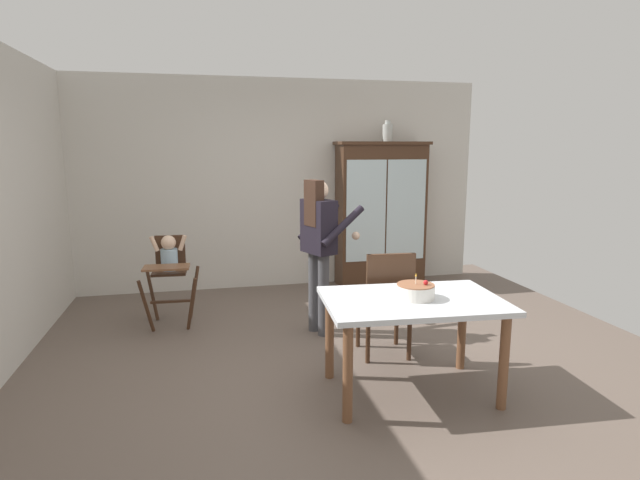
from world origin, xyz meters
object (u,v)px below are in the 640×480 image
(ceramic_vase, at_px, (388,132))
(china_cabinet, at_px, (381,214))
(birthday_cake, at_px, (416,291))
(dining_table, at_px, (412,312))
(dining_chair_far_side, at_px, (387,297))
(adult_person, at_px, (319,238))
(high_chair_with_toddler, at_px, (169,264))

(ceramic_vase, bearing_deg, china_cabinet, -177.08)
(ceramic_vase, distance_m, birthday_cake, 3.39)
(dining_table, bearing_deg, china_cabinet, 74.80)
(dining_table, height_order, dining_chair_far_side, dining_chair_far_side)
(dining_table, height_order, birthday_cake, birthday_cake)
(china_cabinet, relative_size, dining_chair_far_side, 1.98)
(birthday_cake, bearing_deg, adult_person, 106.30)
(ceramic_vase, relative_size, dining_chair_far_side, 0.28)
(dining_table, bearing_deg, birthday_cake, -11.61)
(ceramic_vase, xyz_separation_m, high_chair_with_toddler, (-2.74, -1.07, -1.37))
(high_chair_with_toddler, bearing_deg, dining_table, -44.36)
(china_cabinet, xyz_separation_m, birthday_cake, (-0.81, -3.03, -0.16))
(high_chair_with_toddler, distance_m, dining_chair_far_side, 2.30)
(ceramic_vase, distance_m, dining_chair_far_side, 2.93)
(high_chair_with_toddler, height_order, dining_chair_far_side, dining_chair_far_side)
(high_chair_with_toddler, bearing_deg, birthday_cake, -44.14)
(high_chair_with_toddler, relative_size, birthday_cake, 3.39)
(high_chair_with_toddler, bearing_deg, ceramic_vase, 23.84)
(ceramic_vase, height_order, dining_table, ceramic_vase)
(adult_person, height_order, dining_table, adult_person)
(china_cabinet, distance_m, dining_chair_far_side, 2.54)
(high_chair_with_toddler, relative_size, dining_chair_far_side, 0.99)
(dining_table, xyz_separation_m, dining_chair_far_side, (0.04, 0.65, -0.08))
(ceramic_vase, xyz_separation_m, dining_chair_far_side, (-0.85, -2.38, -1.47))
(adult_person, distance_m, dining_table, 1.48)
(birthday_cake, bearing_deg, dining_table, 168.39)
(china_cabinet, xyz_separation_m, dining_table, (-0.82, -3.03, -0.32))
(ceramic_vase, bearing_deg, dining_table, -106.47)
(birthday_cake, bearing_deg, high_chair_with_toddler, 133.31)
(ceramic_vase, bearing_deg, dining_chair_far_side, -109.69)
(adult_person, distance_m, dining_chair_far_side, 0.95)
(high_chair_with_toddler, xyz_separation_m, dining_chair_far_side, (1.88, -1.32, -0.10))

